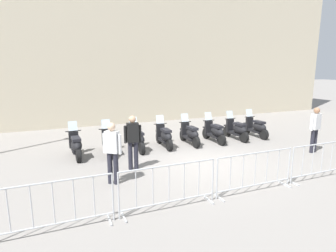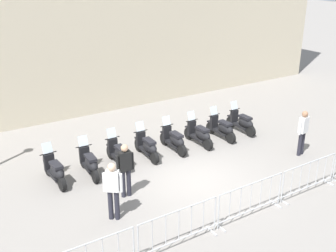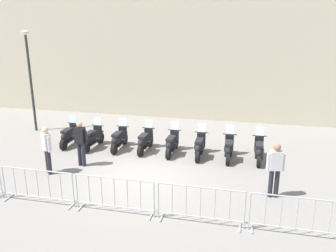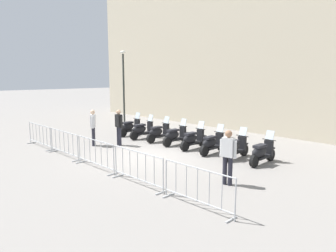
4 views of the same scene
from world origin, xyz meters
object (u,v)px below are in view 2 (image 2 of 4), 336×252
motorcycle_6 (222,128)px  barrier_segment_2 (251,200)px  barrier_segment_3 (309,177)px  officer_near_row_end (303,130)px  motorcycle_7 (242,122)px  motorcycle_4 (174,140)px  motorcycle_1 (89,163)px  barrier_segment_1 (179,228)px  motorcycle_5 (199,134)px  motorcycle_0 (55,171)px  motorcycle_3 (147,147)px  motorcycle_2 (119,154)px  officer_by_barriers (113,188)px  officer_mid_plaza (125,167)px

motorcycle_6 → barrier_segment_2: motorcycle_6 is taller
barrier_segment_3 → officer_near_row_end: size_ratio=1.33×
motorcycle_7 → officer_near_row_end: size_ratio=1.00×
motorcycle_7 → motorcycle_4: bearing=-171.3°
motorcycle_1 → motorcycle_7: (6.80, 1.13, 0.00)m
motorcycle_1 → motorcycle_6: (5.68, 0.90, 0.00)m
barrier_segment_1 → barrier_segment_2: 2.41m
motorcycle_5 → motorcycle_6: same height
motorcycle_0 → motorcycle_6: 6.89m
barrier_segment_2 → motorcycle_3: bearing=105.4°
motorcycle_2 → motorcycle_6: size_ratio=1.00×
motorcycle_2 → motorcycle_0: bearing=-170.8°
officer_near_row_end → motorcycle_0: bearing=170.2°
motorcycle_4 → barrier_segment_2: (0.14, -4.80, 0.07)m
motorcycle_2 → officer_near_row_end: officer_near_row_end is taller
motorcycle_5 → barrier_segment_1: motorcycle_5 is taller
motorcycle_4 → officer_by_barriers: officer_by_barriers is taller
barrier_segment_3 → barrier_segment_1: bearing=-171.4°
motorcycle_3 → barrier_segment_3: bearing=-49.5°
motorcycle_7 → officer_by_barriers: 7.84m
motorcycle_3 → barrier_segment_2: motorcycle_3 is taller
barrier_segment_2 → barrier_segment_1: bearing=-171.4°
barrier_segment_3 → barrier_segment_2: bearing=-171.4°
barrier_segment_1 → barrier_segment_3: 4.82m
motorcycle_4 → officer_by_barriers: 4.80m
barrier_segment_2 → officer_mid_plaza: bearing=139.3°
motorcycle_2 → motorcycle_5: size_ratio=1.00×
motorcycle_2 → motorcycle_5: 3.45m
motorcycle_1 → barrier_segment_1: bearing=-75.7°
officer_by_barriers → barrier_segment_1: bearing=-57.5°
barrier_segment_1 → officer_mid_plaza: size_ratio=1.33×
motorcycle_1 → barrier_segment_3: motorcycle_1 is taller
motorcycle_3 → officer_by_barriers: officer_by_barriers is taller
motorcycle_0 → motorcycle_2: size_ratio=1.00×
motorcycle_0 → motorcycle_6: size_ratio=1.00×
motorcycle_1 → motorcycle_6: size_ratio=1.00×
motorcycle_1 → motorcycle_2: same height
motorcycle_1 → motorcycle_2: 1.16m
motorcycle_5 → barrier_segment_2: motorcycle_5 is taller
barrier_segment_2 → barrier_segment_3: bearing=8.6°
motorcycle_2 → officer_near_row_end: (6.47, -1.87, 0.53)m
motorcycle_7 → motorcycle_5: bearing=-169.7°
motorcycle_4 → motorcycle_7: 3.45m
barrier_segment_1 → motorcycle_1: bearing=104.3°
motorcycle_2 → officer_by_barriers: (-1.11, -3.04, 0.53)m
motorcycle_5 → officer_by_barriers: officer_by_barriers is taller
officer_near_row_end → barrier_segment_1: bearing=-155.4°
motorcycle_7 → barrier_segment_2: bearing=-121.6°
motorcycle_2 → barrier_segment_3: 6.32m
motorcycle_6 → motorcycle_7: same height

